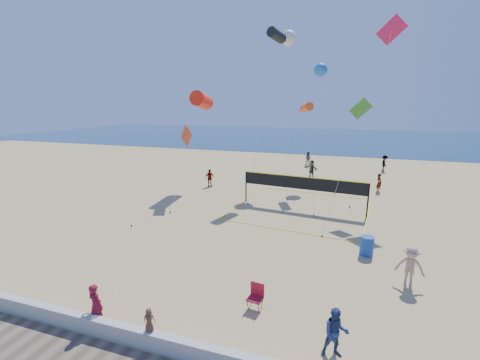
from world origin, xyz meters
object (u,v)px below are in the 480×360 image
(woman, at_px, (96,306))
(volleyball_net, at_px, (303,187))
(camp_chair, at_px, (256,295))
(trash_barrel, at_px, (367,246))

(woman, relative_size, volleyball_net, 0.16)
(camp_chair, distance_m, volleyball_net, 12.16)
(camp_chair, relative_size, trash_barrel, 1.10)
(woman, bearing_deg, trash_barrel, -124.14)
(camp_chair, relative_size, volleyball_net, 0.11)
(trash_barrel, height_order, volleyball_net, volleyball_net)
(woman, relative_size, trash_barrel, 1.64)
(camp_chair, bearing_deg, woman, -144.05)
(woman, height_order, volleyball_net, volleyball_net)
(trash_barrel, bearing_deg, camp_chair, -125.19)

